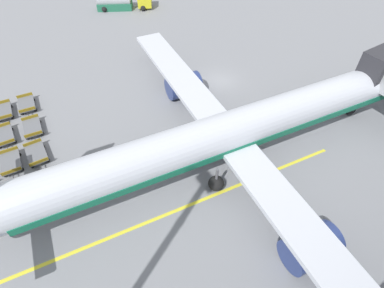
{
  "coord_description": "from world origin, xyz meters",
  "views": [
    {
      "loc": [
        24.34,
        -20.03,
        21.02
      ],
      "look_at": [
        9.35,
        -10.17,
        2.54
      ],
      "focal_mm": 28.0,
      "sensor_mm": 36.0,
      "label": 1
    }
  ],
  "objects": [
    {
      "name": "baggage_dolly_row_mid_b_col_a",
      "position": [
        -7.4,
        -20.92,
        0.48
      ],
      "size": [
        3.69,
        1.98,
        0.92
      ],
      "color": "slate",
      "rests_on": "ground_plane"
    },
    {
      "name": "baggage_dolly_row_mid_a_col_a",
      "position": [
        -7.48,
        -23.28,
        0.48
      ],
      "size": [
        3.68,
        1.95,
        0.92
      ],
      "color": "slate",
      "rests_on": "ground_plane"
    },
    {
      "name": "baggage_dolly_row_mid_a_col_b",
      "position": [
        -3.41,
        -23.89,
        0.48
      ],
      "size": [
        3.64,
        1.82,
        0.92
      ],
      "color": "slate",
      "rests_on": "ground_plane"
    },
    {
      "name": "airplane",
      "position": [
        10.69,
        -6.03,
        3.16
      ],
      "size": [
        42.24,
        46.92,
        12.9
      ],
      "color": "silver",
      "rests_on": "ground_plane"
    },
    {
      "name": "stand_guidance_stripe",
      "position": [
        12.53,
        -16.2,
        0.0
      ],
      "size": [
        5.21,
        35.3,
        0.01
      ],
      "color": "yellow",
      "rests_on": "ground_plane"
    },
    {
      "name": "baggage_dolly_row_mid_a_col_c",
      "position": [
        0.62,
        -24.03,
        0.48
      ],
      "size": [
        3.67,
        1.92,
        0.92
      ],
      "color": "slate",
      "rests_on": "ground_plane"
    },
    {
      "name": "fuel_tanker_primary",
      "position": [
        -27.08,
        -0.91,
        1.29
      ],
      "size": [
        6.81,
        9.31,
        3.12
      ],
      "color": "yellow",
      "rests_on": "ground_plane"
    },
    {
      "name": "baggage_dolly_row_mid_b_col_d",
      "position": [
        4.98,
        -22.04,
        0.48
      ],
      "size": [
        3.68,
        1.95,
        0.92
      ],
      "color": "slate",
      "rests_on": "ground_plane"
    },
    {
      "name": "baggage_dolly_row_mid_b_col_b",
      "position": [
        -3.14,
        -21.29,
        0.48
      ],
      "size": [
        3.68,
        1.95,
        0.92
      ],
      "color": "slate",
      "rests_on": "ground_plane"
    },
    {
      "name": "ground_plane",
      "position": [
        0.0,
        0.0,
        0.0
      ],
      "size": [
        500.0,
        500.0,
        0.0
      ],
      "primitive_type": "plane",
      "color": "gray"
    },
    {
      "name": "baggage_dolly_row_mid_b_col_c",
      "position": [
        0.82,
        -21.84,
        0.48
      ],
      "size": [
        3.63,
        1.8,
        0.92
      ],
      "color": "slate",
      "rests_on": "ground_plane"
    },
    {
      "name": "baggage_dolly_row_mid_a_col_d",
      "position": [
        4.7,
        -24.56,
        0.48
      ],
      "size": [
        3.68,
        1.95,
        0.92
      ],
      "color": "slate",
      "rests_on": "ground_plane"
    }
  ]
}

